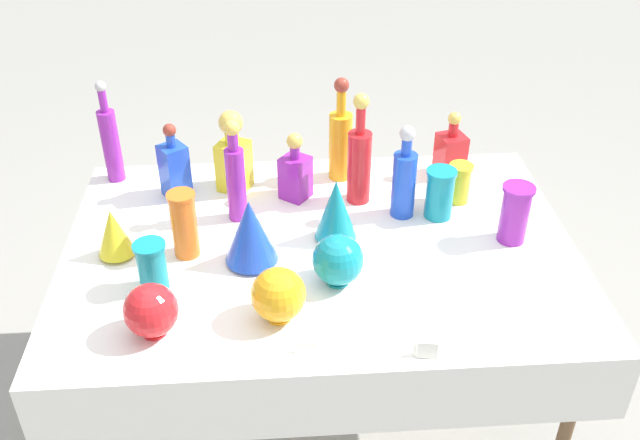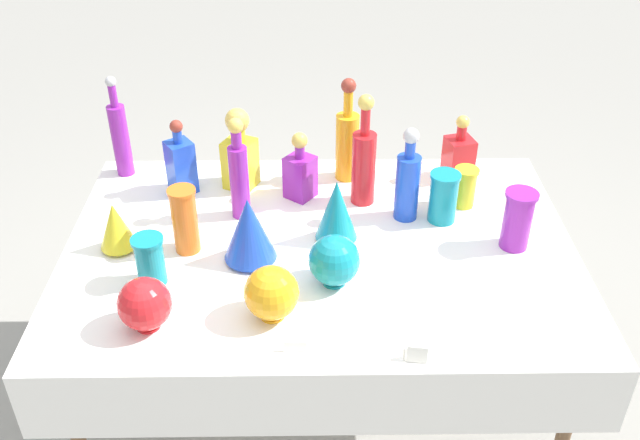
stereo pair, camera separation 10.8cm
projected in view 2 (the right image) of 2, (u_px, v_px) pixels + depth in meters
ground_plane at (320, 402)px, 2.79m from camera, size 40.00×40.00×0.00m
display_table at (320, 263)px, 2.37m from camera, size 1.69×1.16×0.76m
tall_bottle_0 at (364, 161)px, 2.50m from camera, size 0.09×0.09×0.42m
tall_bottle_1 at (408, 182)px, 2.43m from camera, size 0.08×0.08×0.34m
tall_bottle_2 at (120, 136)px, 2.67m from camera, size 0.07×0.07×0.40m
tall_bottle_3 at (239, 174)px, 2.42m from camera, size 0.07×0.07×0.37m
tall_bottle_4 at (347, 141)px, 2.65m from camera, size 0.09×0.09×0.40m
square_decanter_0 at (300, 172)px, 2.56m from camera, size 0.13×0.13×0.26m
square_decanter_1 at (181, 164)px, 2.59m from camera, size 0.12×0.12×0.29m
square_decanter_2 at (239, 152)px, 2.60m from camera, size 0.14×0.14×0.31m
square_decanter_3 at (459, 155)px, 2.68m from camera, size 0.12×0.12×0.26m
slender_vase_0 at (443, 196)px, 2.44m from camera, size 0.11×0.11×0.18m
slender_vase_1 at (185, 219)px, 2.28m from camera, size 0.09×0.09×0.23m
slender_vase_2 at (150, 259)px, 2.16m from camera, size 0.10×0.10×0.16m
slender_vase_3 at (518, 218)px, 2.30m from camera, size 0.11×0.11×0.21m
slender_vase_4 at (465, 186)px, 2.52m from camera, size 0.09×0.09×0.15m
fluted_vase_0 at (336, 210)px, 2.33m from camera, size 0.14×0.14×0.23m
fluted_vase_1 at (249, 229)px, 2.23m from camera, size 0.17×0.17×0.23m
fluted_vase_2 at (116, 226)px, 2.30m from camera, size 0.12×0.12×0.17m
round_bowl_0 at (271, 293)px, 2.02m from camera, size 0.16×0.16×0.17m
round_bowl_1 at (145, 304)px, 1.99m from camera, size 0.15×0.15×0.16m
round_bowl_2 at (334, 260)px, 2.15m from camera, size 0.16×0.16×0.17m
price_tag_left at (295, 347)px, 1.94m from camera, size 0.06×0.01×0.03m
price_tag_center at (417, 355)px, 1.91m from camera, size 0.06×0.02×0.05m
price_tag_right at (414, 352)px, 1.92m from camera, size 0.06×0.03×0.04m
cardboard_box_behind_left at (262, 211)px, 3.67m from camera, size 0.59×0.46×0.35m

